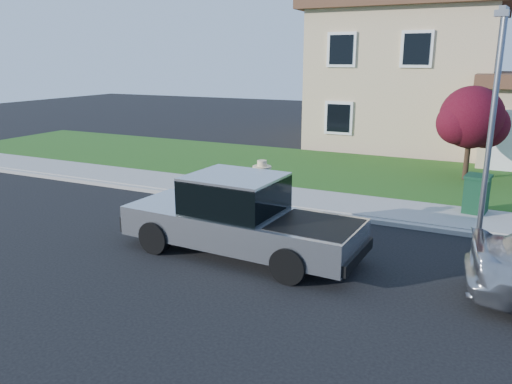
% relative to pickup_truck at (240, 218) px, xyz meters
% --- Properties ---
extents(ground, '(80.00, 80.00, 0.00)m').
position_rel_pickup_truck_xyz_m(ground, '(0.53, 0.54, -0.83)').
color(ground, black).
rests_on(ground, ground).
extents(curb, '(40.00, 0.20, 0.12)m').
position_rel_pickup_truck_xyz_m(curb, '(1.53, 3.44, -0.77)').
color(curb, gray).
rests_on(curb, ground).
extents(sidewalk, '(40.00, 2.00, 0.15)m').
position_rel_pickup_truck_xyz_m(sidewalk, '(1.53, 4.54, -0.75)').
color(sidewalk, gray).
rests_on(sidewalk, ground).
extents(lawn, '(40.00, 7.00, 0.10)m').
position_rel_pickup_truck_xyz_m(lawn, '(1.53, 9.04, -0.78)').
color(lawn, '#133E11').
rests_on(lawn, ground).
extents(house, '(14.00, 11.30, 6.85)m').
position_rel_pickup_truck_xyz_m(house, '(1.84, 16.93, 2.34)').
color(house, tan).
rests_on(house, ground).
extents(pickup_truck, '(5.50, 2.22, 1.78)m').
position_rel_pickup_truck_xyz_m(pickup_truck, '(0.00, 0.00, 0.00)').
color(pickup_truck, black).
rests_on(pickup_truck, ground).
extents(woman, '(0.72, 0.60, 1.87)m').
position_rel_pickup_truck_xyz_m(woman, '(-0.09, 1.34, 0.06)').
color(woman, '#DE887A').
rests_on(woman, ground).
extents(ornamental_tree, '(2.36, 2.13, 3.24)m').
position_rel_pickup_truck_xyz_m(ornamental_tree, '(4.08, 9.38, 1.34)').
color(ornamental_tree, black).
rests_on(ornamental_tree, lawn).
extents(trash_bin, '(0.72, 0.81, 1.03)m').
position_rel_pickup_truck_xyz_m(trash_bin, '(4.57, 5.14, -0.16)').
color(trash_bin, '#0E331D').
rests_on(trash_bin, sidewalk).
extents(street_lamp, '(0.28, 0.68, 5.20)m').
position_rel_pickup_truck_xyz_m(street_lamp, '(4.75, 2.49, 2.14)').
color(street_lamp, slate).
rests_on(street_lamp, ground).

